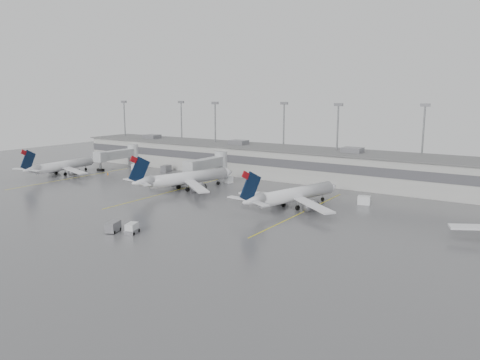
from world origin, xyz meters
The scene contains 18 objects.
ground centered at (0.00, 0.00, 0.00)m, with size 260.00×260.00×0.00m, color #505053.
terminal centered at (-0.01, 57.98, 4.17)m, with size 152.00×17.00×9.45m.
light_masts centered at (0.00, 63.75, 12.03)m, with size 142.40×8.00×20.60m.
jet_bridge_left centered at (-55.50, 45.72, 3.87)m, with size 4.00×17.20×7.00m.
jet_bridge_right centered at (-20.50, 45.72, 3.87)m, with size 4.00×17.20×7.00m.
stand_markings centered at (0.00, 24.00, 0.01)m, with size 105.25×40.00×0.01m.
jet_far_left centered at (-59.32, 25.24, 2.70)m, with size 23.82×26.82×8.68m.
jet_mid_left centered at (-15.99, 28.19, 2.96)m, with size 25.14×28.62×9.54m.
jet_mid_right centered at (14.19, 26.03, 2.84)m, with size 24.26×27.58×9.15m.
baggage_tug centered at (-0.18, -4.40, 0.68)m, with size 2.50×3.12×1.75m.
baggage_cart centered at (-3.38, -5.60, 0.95)m, with size 2.47×3.21×1.82m.
gse_uld_a centered at (-48.54, 43.84, 0.87)m, with size 2.46×1.64×1.75m, color silver.
gse_uld_b centered at (-12.62, 41.86, 0.87)m, with size 2.46×1.64×1.74m, color silver.
gse_uld_c centered at (25.39, 37.29, 0.90)m, with size 2.55×1.70×1.81m, color silver.
gse_loader centered at (-38.04, 45.92, 0.97)m, with size 1.95×3.11×1.95m, color slate.
cone_a centered at (-48.61, 32.76, 0.38)m, with size 0.47×0.47×0.75m, color orange.
cone_b centered at (-27.06, 38.63, 0.33)m, with size 0.42×0.42×0.67m, color orange.
cone_c centered at (15.08, 32.51, 0.35)m, with size 0.44×0.44×0.70m, color orange.
Camera 1 is at (56.21, -57.40, 22.99)m, focal length 35.00 mm.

